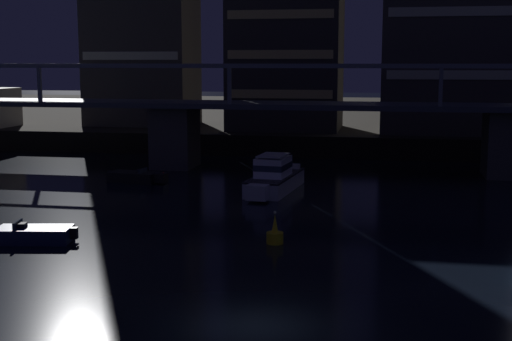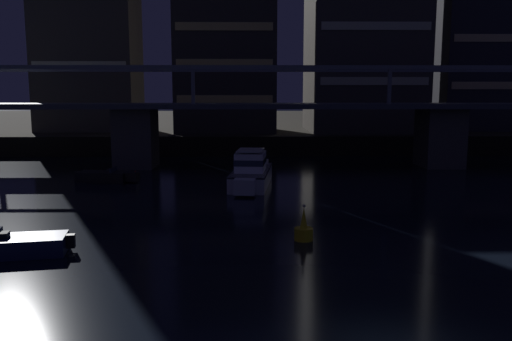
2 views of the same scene
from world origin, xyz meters
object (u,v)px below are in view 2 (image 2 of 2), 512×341
Objects in this scene: tower_central at (364,6)px; tower_east_tall at (484,17)px; speedboat_far_center at (106,177)px; tower_west_tall at (226,47)px; channel_buoy at (304,231)px; river_bridge at (289,122)px; speedboat_far_left at (14,246)px; cabin_cruiser_near_left at (251,172)px.

tower_central is 1.08× the size of tower_east_tall.
tower_west_tall is at bearing 70.32° from speedboat_far_center.
tower_east_tall is 54.20m from channel_buoy.
river_bridge is at bearing -67.72° from tower_west_tall.
channel_buoy is (13.97, -16.88, 0.06)m from speedboat_far_center.
tower_central is at bearing 4.84° from tower_west_tall.
speedboat_far_center is (-15.15, -8.33, -3.85)m from river_bridge.
tower_central is at bearing 58.72° from river_bridge.
speedboat_far_center is 21.91m from channel_buoy.
tower_central is 17.62× the size of channel_buoy.
speedboat_far_left is (-14.07, -27.32, -3.85)m from river_bridge.
tower_west_tall reaches higher than speedboat_far_center.
cabin_cruiser_near_left is at bearing -9.75° from speedboat_far_center.
cabin_cruiser_near_left is 15.10m from channel_buoy.
tower_east_tall reaches higher than river_bridge.
tower_east_tall is 3.10× the size of cabin_cruiser_near_left.
river_bridge is 19.01m from tower_west_tall.
channel_buoy is (5.32, -41.06, -12.00)m from tower_west_tall.
tower_east_tall is (32.70, 2.90, 3.98)m from tower_west_tall.
tower_west_tall is 28.70m from cabin_cruiser_near_left.
channel_buoy is at bearing -50.39° from speedboat_far_center.
channel_buoy is at bearing -105.38° from tower_central.
speedboat_far_center is at bearing -109.68° from tower_west_tall.
tower_west_tall reaches higher than channel_buoy.
channel_buoy is at bearing -80.69° from cabin_cruiser_near_left.
tower_central is (10.51, 17.30, 13.29)m from river_bridge.
river_bridge reaches higher than channel_buoy.
tower_west_tall is (-6.50, 15.86, 8.21)m from river_bridge.
speedboat_far_left is 2.97× the size of channel_buoy.
cabin_cruiser_near_left is 1.78× the size of speedboat_far_center.
tower_west_tall is at bearing 96.27° from cabin_cruiser_near_left.
speedboat_far_center is (-11.52, 1.98, -0.64)m from cabin_cruiser_near_left.
tower_east_tall is 5.51× the size of speedboat_far_center.
channel_buoy reaches higher than speedboat_far_left.
tower_west_tall is at bearing 97.38° from channel_buoy.
tower_east_tall reaches higher than speedboat_far_left.
speedboat_far_left is at bearing -117.25° from river_bridge.
speedboat_far_center is (-1.07, 19.00, 0.00)m from speedboat_far_left.
tower_central is 15.79m from tower_east_tall.
tower_central is at bearing -174.68° from tower_east_tall.
tower_central is at bearing 44.96° from speedboat_far_center.
tower_west_tall is 33.07m from tower_east_tall.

